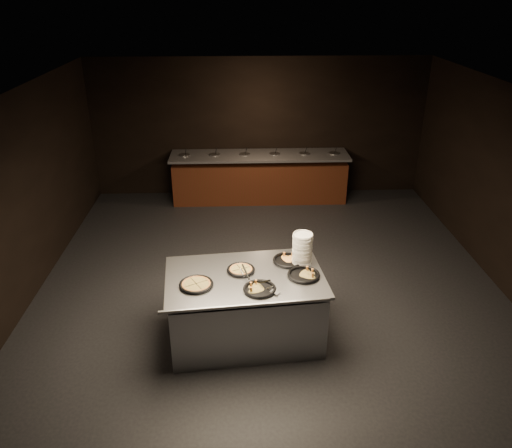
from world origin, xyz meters
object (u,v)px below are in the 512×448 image
object	(u,v)px
plate_stack	(302,249)
pan_veggie_whole	(196,284)
pan_cheese_whole	(241,270)
serving_counter	(245,309)

from	to	relation	value
plate_stack	pan_veggie_whole	world-z (taller)	plate_stack
plate_stack	pan_cheese_whole	size ratio (longest dim) A/B	1.16
plate_stack	pan_cheese_whole	distance (m)	0.83
pan_veggie_whole	pan_cheese_whole	world-z (taller)	same
serving_counter	pan_veggie_whole	xyz separation A→B (m)	(-0.58, -0.20, 0.51)
pan_veggie_whole	plate_stack	bearing A→B (deg)	20.72
serving_counter	pan_cheese_whole	distance (m)	0.52
serving_counter	plate_stack	xyz separation A→B (m)	(0.74, 0.30, 0.69)
serving_counter	pan_veggie_whole	size ratio (longest dim) A/B	5.00
plate_stack	serving_counter	bearing A→B (deg)	-157.86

